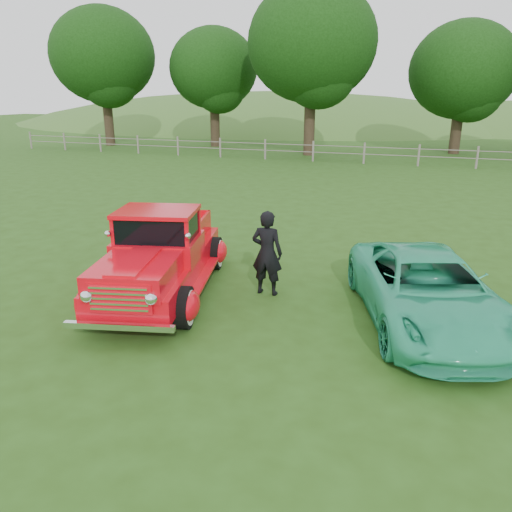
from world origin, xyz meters
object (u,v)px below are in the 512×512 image
(tree_near_west, at_px, (312,43))
(tree_near_east, at_px, (463,70))
(tree_far_west, at_px, (103,56))
(teal_sedan, at_px, (427,290))
(tree_mid_west, at_px, (214,69))
(red_pickup, at_px, (160,256))
(man, at_px, (267,253))

(tree_near_west, relative_size, tree_near_east, 1.25)
(tree_far_west, distance_m, teal_sedan, 34.94)
(tree_far_west, xyz_separation_m, tree_mid_west, (8.00, 2.00, -0.94))
(tree_far_west, xyz_separation_m, tree_near_east, (25.00, 3.00, -1.24))
(tree_far_west, relative_size, red_pickup, 1.89)
(tree_mid_west, height_order, teal_sedan, tree_mid_west)
(tree_mid_west, xyz_separation_m, man, (12.85, -26.38, -4.68))
(teal_sedan, height_order, man, man)
(tree_near_east, bearing_deg, teal_sedan, -92.17)
(tree_mid_west, bearing_deg, red_pickup, -68.23)
(red_pickup, distance_m, man, 2.16)
(tree_far_west, bearing_deg, tree_near_east, 6.84)
(man, bearing_deg, tree_near_east, -98.82)
(tree_mid_west, xyz_separation_m, tree_near_west, (8.00, -3.00, 1.25))
(tree_near_west, distance_m, teal_sedan, 25.80)
(tree_near_west, relative_size, red_pickup, 1.98)
(red_pickup, xyz_separation_m, man, (2.04, 0.70, 0.08))
(tree_mid_west, distance_m, tree_near_west, 8.63)
(tree_far_west, height_order, man, tree_far_west)
(tree_near_west, relative_size, man, 5.96)
(tree_near_east, relative_size, red_pickup, 1.58)
(tree_near_west, bearing_deg, tree_mid_west, 159.44)
(man, bearing_deg, tree_far_west, -49.67)
(tree_near_east, height_order, man, tree_near_east)
(tree_near_west, height_order, tree_near_east, tree_near_west)
(red_pickup, bearing_deg, tree_mid_west, 97.91)
(tree_near_east, xyz_separation_m, red_pickup, (-6.19, -28.08, -4.45))
(teal_sedan, distance_m, man, 3.13)
(tree_far_west, distance_m, man, 32.57)
(tree_far_west, xyz_separation_m, tree_near_west, (16.00, -1.00, 0.31))
(man, bearing_deg, teal_sedan, 172.86)
(tree_near_east, distance_m, man, 28.03)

